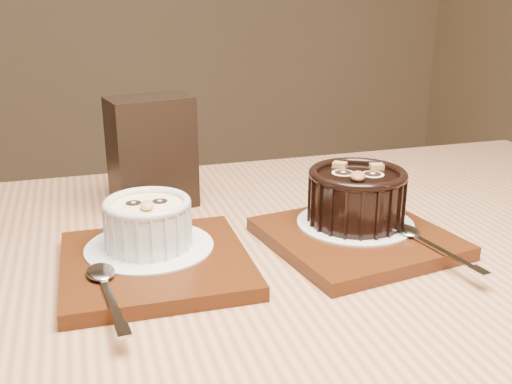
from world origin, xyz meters
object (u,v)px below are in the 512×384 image
table (254,366)px  tray_right (357,238)px  tray_left (156,264)px  ramekin_white (148,221)px  ramekin_dark (357,194)px  condiment_stand (152,153)px

table → tray_right: tray_right is taller
tray_left → ramekin_white: 0.04m
table → ramekin_dark: bearing=30.4°
ramekin_white → condiment_stand: 0.16m
ramekin_white → tray_left: bearing=-79.0°
table → tray_right: bearing=24.3°
tray_left → tray_right: bearing=1.7°
table → condiment_stand: condiment_stand is taller
ramekin_white → condiment_stand: size_ratio=0.63×
tray_right → condiment_stand: condiment_stand is taller
ramekin_white → ramekin_dark: (0.23, 0.00, 0.01)m
table → ramekin_white: bearing=138.7°
tray_right → condiment_stand: bearing=138.0°
tray_left → ramekin_dark: bearing=7.3°
tray_left → condiment_stand: size_ratio=1.29×
tray_left → ramekin_white: bearing=97.2°
tray_right → tray_left: bearing=-178.3°
ramekin_white → tray_right: (0.22, -0.02, -0.04)m
ramekin_white → table: bearing=-37.6°
ramekin_dark → condiment_stand: (-0.21, 0.16, 0.02)m
table → tray_left: tray_left is taller
table → condiment_stand: size_ratio=8.72×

